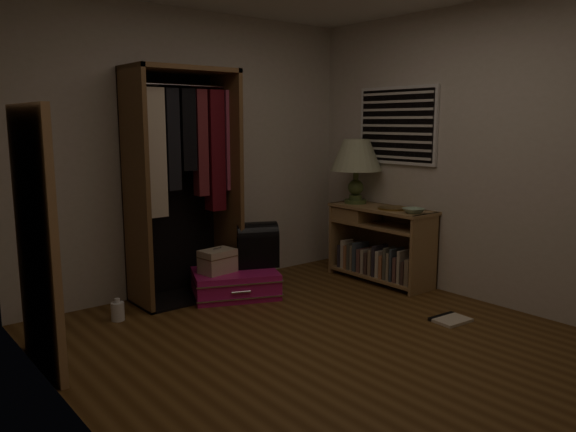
# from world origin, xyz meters

# --- Properties ---
(ground) EXTENTS (4.00, 4.00, 0.00)m
(ground) POSITION_xyz_m (0.00, 0.00, 0.00)
(ground) COLOR #553718
(ground) RESTS_ON ground
(room_walls) EXTENTS (3.52, 4.02, 2.60)m
(room_walls) POSITION_xyz_m (0.08, 0.04, 1.50)
(room_walls) COLOR beige
(room_walls) RESTS_ON ground
(console_bookshelf) EXTENTS (0.42, 1.12, 0.75)m
(console_bookshelf) POSITION_xyz_m (1.54, 1.04, 0.39)
(console_bookshelf) COLOR #99754A
(console_bookshelf) RESTS_ON ground
(open_wardrobe) EXTENTS (0.98, 0.50, 2.05)m
(open_wardrobe) POSITION_xyz_m (-0.22, 1.77, 1.20)
(open_wardrobe) COLOR brown
(open_wardrobe) RESTS_ON ground
(floor_mirror) EXTENTS (0.06, 0.80, 1.70)m
(floor_mirror) POSITION_xyz_m (-1.70, 1.00, 0.85)
(floor_mirror) COLOR #AE8154
(floor_mirror) RESTS_ON ground
(pink_suitcase) EXTENTS (0.93, 0.82, 0.24)m
(pink_suitcase) POSITION_xyz_m (0.11, 1.49, 0.12)
(pink_suitcase) COLOR #C4176E
(pink_suitcase) RESTS_ON ground
(train_case) EXTENTS (0.34, 0.26, 0.23)m
(train_case) POSITION_xyz_m (-0.04, 1.55, 0.34)
(train_case) COLOR #C3B095
(train_case) RESTS_ON pink_suitcase
(black_bag) EXTENTS (0.46, 0.39, 0.42)m
(black_bag) POSITION_xyz_m (0.38, 1.52, 0.45)
(black_bag) COLOR black
(black_bag) RESTS_ON pink_suitcase
(table_lamp) EXTENTS (0.68, 0.68, 0.66)m
(table_lamp) POSITION_xyz_m (1.54, 1.37, 1.23)
(table_lamp) COLOR #415629
(table_lamp) RESTS_ON console_bookshelf
(brass_tray) EXTENTS (0.30, 0.30, 0.02)m
(brass_tray) POSITION_xyz_m (1.54, 0.86, 0.76)
(brass_tray) COLOR olive
(brass_tray) RESTS_ON console_bookshelf
(ceramic_bowl) EXTENTS (0.24, 0.24, 0.05)m
(ceramic_bowl) POSITION_xyz_m (1.49, 0.57, 0.77)
(ceramic_bowl) COLOR #A2C2A5
(ceramic_bowl) RESTS_ON console_bookshelf
(white_jug) EXTENTS (0.11, 0.11, 0.18)m
(white_jug) POSITION_xyz_m (-0.99, 1.55, 0.08)
(white_jug) COLOR white
(white_jug) RESTS_ON ground
(floor_book) EXTENTS (0.30, 0.25, 0.03)m
(floor_book) POSITION_xyz_m (1.10, -0.14, 0.01)
(floor_book) COLOR beige
(floor_book) RESTS_ON ground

